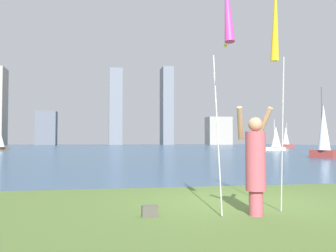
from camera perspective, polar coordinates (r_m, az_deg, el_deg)
ground at (r=58.47m, az=-7.66°, el=-3.54°), size 120.00×138.00×0.12m
person at (r=6.55m, az=13.21°, el=-5.31°), size 0.68×0.50×1.86m
kite_flag_left at (r=6.39m, az=8.97°, el=17.32°), size 0.16×0.94×4.18m
kite_flag_right at (r=7.50m, az=16.13°, el=14.95°), size 0.16×0.45×4.36m
bag at (r=6.40m, az=-2.80°, el=-12.86°), size 0.26×0.16×0.18m
sailboat_2 at (r=66.89m, az=17.59°, el=-1.80°), size 2.41×1.48×4.33m
sailboat_3 at (r=50.25m, az=16.13°, el=-1.92°), size 2.76×1.71×4.02m
sailboat_4 at (r=29.48m, az=22.67°, el=-0.88°), size 1.45×1.79×5.22m
skyline_tower_1 at (r=117.72m, az=-18.09°, el=-0.30°), size 5.85×5.38×10.11m
skyline_tower_2 at (r=117.94m, az=-8.00°, el=2.97°), size 4.07×3.44×23.94m
skyline_tower_3 at (r=119.34m, az=-0.21°, el=3.04°), size 3.38×6.97×24.56m
skyline_tower_4 at (r=120.99m, az=7.72°, el=-0.74°), size 7.52×5.82×8.84m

